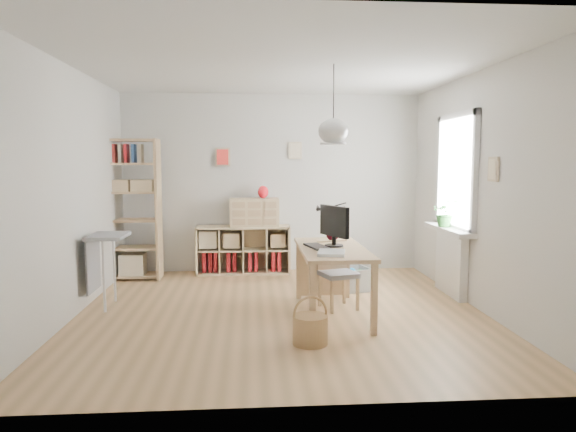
{
  "coord_description": "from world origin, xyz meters",
  "views": [
    {
      "loc": [
        -0.33,
        -5.61,
        1.67
      ],
      "look_at": [
        0.1,
        0.3,
        1.05
      ],
      "focal_mm": 32.0,
      "sensor_mm": 36.0,
      "label": 1
    }
  ],
  "objects": [
    {
      "name": "drawer_chest",
      "position": [
        -0.28,
        2.04,
        0.93
      ],
      "size": [
        0.73,
        0.34,
        0.42
      ],
      "primitive_type": "cube",
      "rotation": [
        0.0,
        0.0,
        0.02
      ],
      "color": "beige",
      "rests_on": "cube_shelf"
    },
    {
      "name": "red_vase",
      "position": [
        -0.15,
        2.04,
        1.23
      ],
      "size": [
        0.16,
        0.16,
        0.19
      ],
      "primitive_type": "ellipsoid",
      "color": "#A30D14",
      "rests_on": "drawer_chest"
    },
    {
      "name": "monitor",
      "position": [
        0.58,
        -0.09,
        1.0
      ],
      "size": [
        0.25,
        0.49,
        0.45
      ],
      "rotation": [
        0.0,
        0.0,
        0.41
      ],
      "color": "black",
      "rests_on": "desk"
    },
    {
      "name": "side_table",
      "position": [
        -2.04,
        0.35,
        0.67
      ],
      "size": [
        0.4,
        0.55,
        0.85
      ],
      "color": "gray",
      "rests_on": "ground"
    },
    {
      "name": "window_unit",
      "position": [
        2.23,
        0.6,
        1.55
      ],
      "size": [
        0.07,
        1.16,
        1.46
      ],
      "color": "white",
      "rests_on": "ground"
    },
    {
      "name": "task_lamp",
      "position": [
        0.61,
        0.47,
        1.03
      ],
      "size": [
        0.39,
        0.14,
        0.41
      ],
      "color": "black",
      "rests_on": "desk"
    },
    {
      "name": "storage_chest",
      "position": [
        0.9,
        0.96,
        0.2
      ],
      "size": [
        0.73,
        0.78,
        0.61
      ],
      "rotation": [
        0.0,
        0.0,
        0.27
      ],
      "color": "beige",
      "rests_on": "ground"
    },
    {
      "name": "yarn_ball",
      "position": [
        0.63,
        0.32,
        0.83
      ],
      "size": [
        0.15,
        0.15,
        0.15
      ],
      "primitive_type": "sphere",
      "color": "#470916",
      "rests_on": "desk"
    },
    {
      "name": "chair",
      "position": [
        0.65,
        0.13,
        0.44
      ],
      "size": [
        0.47,
        0.47,
        0.77
      ],
      "rotation": [
        0.0,
        0.0,
        0.3
      ],
      "color": "gray",
      "rests_on": "ground"
    },
    {
      "name": "wicker_basket",
      "position": [
        0.21,
        -1.04,
        0.15
      ],
      "size": [
        0.33,
        0.33,
        0.45
      ],
      "rotation": [
        0.0,
        0.0,
        0.19
      ],
      "color": "#946643",
      "rests_on": "ground"
    },
    {
      "name": "radiator",
      "position": [
        2.19,
        0.6,
        0.4
      ],
      "size": [
        0.1,
        0.8,
        0.8
      ],
      "primitive_type": "cube",
      "color": "white",
      "rests_on": "ground"
    },
    {
      "name": "potted_plant",
      "position": [
        2.12,
        0.66,
        1.03
      ],
      "size": [
        0.36,
        0.33,
        0.35
      ],
      "primitive_type": "imported",
      "rotation": [
        0.0,
        0.0,
        -0.22
      ],
      "color": "#246124",
      "rests_on": "windowsill"
    },
    {
      "name": "ground",
      "position": [
        0.0,
        0.0,
        0.0
      ],
      "size": [
        4.5,
        4.5,
        0.0
      ],
      "primitive_type": "plane",
      "color": "tan",
      "rests_on": "ground"
    },
    {
      "name": "cube_shelf",
      "position": [
        -0.47,
        2.08,
        0.3
      ],
      "size": [
        1.4,
        0.38,
        0.72
      ],
      "color": "beige",
      "rests_on": "ground"
    },
    {
      "name": "desk",
      "position": [
        0.55,
        -0.15,
        0.66
      ],
      "size": [
        0.7,
        1.5,
        0.75
      ],
      "color": "tan",
      "rests_on": "ground"
    },
    {
      "name": "tall_bookshelf",
      "position": [
        -2.04,
        1.8,
        1.09
      ],
      "size": [
        0.8,
        0.38,
        2.0
      ],
      "color": "tan",
      "rests_on": "ground"
    },
    {
      "name": "keyboard",
      "position": [
        0.38,
        -0.15,
        0.76
      ],
      "size": [
        0.27,
        0.46,
        0.02
      ],
      "primitive_type": "cube",
      "rotation": [
        0.0,
        0.0,
        0.25
      ],
      "color": "black",
      "rests_on": "desk"
    },
    {
      "name": "room_shell",
      "position": [
        0.55,
        -0.15,
        2.0
      ],
      "size": [
        4.5,
        4.5,
        4.5
      ],
      "color": "silver",
      "rests_on": "ground"
    },
    {
      "name": "windowsill",
      "position": [
        2.14,
        0.6,
        0.83
      ],
      "size": [
        0.22,
        1.2,
        0.06
      ],
      "primitive_type": "cube",
      "color": "white",
      "rests_on": "radiator"
    },
    {
      "name": "paper_tray",
      "position": [
        0.48,
        -0.57,
        0.77
      ],
      "size": [
        0.33,
        0.38,
        0.03
      ],
      "primitive_type": "cube",
      "rotation": [
        0.0,
        0.0,
        -0.21
      ],
      "color": "white",
      "rests_on": "desk"
    }
  ]
}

